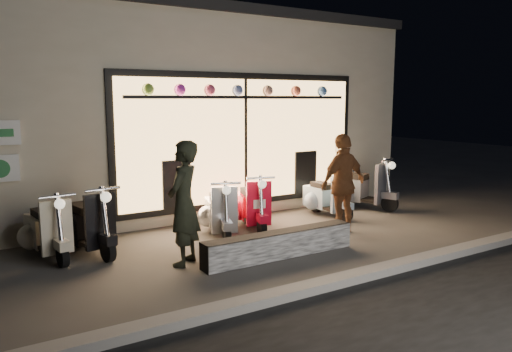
{
  "coord_description": "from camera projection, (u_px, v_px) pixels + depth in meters",
  "views": [
    {
      "loc": [
        -4.26,
        -6.62,
        2.36
      ],
      "look_at": [
        0.22,
        0.6,
        1.05
      ],
      "focal_mm": 35.0,
      "sensor_mm": 36.0,
      "label": 1
    }
  ],
  "objects": [
    {
      "name": "ground",
      "position": [
        264.0,
        245.0,
        8.14
      ],
      "size": [
        40.0,
        40.0,
        0.0
      ],
      "primitive_type": "plane",
      "color": "#383533",
      "rests_on": "ground"
    },
    {
      "name": "kerb",
      "position": [
        347.0,
        279.0,
        6.45
      ],
      "size": [
        40.0,
        0.25,
        0.12
      ],
      "primitive_type": "cube",
      "color": "slate",
      "rests_on": "ground"
    },
    {
      "name": "shop_building",
      "position": [
        152.0,
        110.0,
        12.01
      ],
      "size": [
        10.2,
        6.23,
        4.2
      ],
      "color": "beige",
      "rests_on": "ground"
    },
    {
      "name": "graffiti_barrier",
      "position": [
        279.0,
        244.0,
        7.5
      ],
      "size": [
        2.53,
        0.28,
        0.4
      ],
      "primitive_type": "cube",
      "color": "black",
      "rests_on": "ground"
    },
    {
      "name": "scooter_silver",
      "position": [
        220.0,
        212.0,
        8.81
      ],
      "size": [
        0.73,
        1.37,
        0.98
      ],
      "rotation": [
        0.0,
        0.0,
        -0.32
      ],
      "color": "black",
      "rests_on": "ground"
    },
    {
      "name": "scooter_red",
      "position": [
        251.0,
        205.0,
        9.29
      ],
      "size": [
        0.71,
        1.4,
        1.0
      ],
      "rotation": [
        0.0,
        0.0,
        -0.29
      ],
      "color": "black",
      "rests_on": "ground"
    },
    {
      "name": "scooter_black",
      "position": [
        85.0,
        224.0,
        7.81
      ],
      "size": [
        0.64,
        1.47,
        1.04
      ],
      "rotation": [
        0.0,
        0.0,
        0.18
      ],
      "color": "black",
      "rests_on": "ground"
    },
    {
      "name": "scooter_cream",
      "position": [
        46.0,
        230.0,
        7.58
      ],
      "size": [
        0.55,
        1.39,
        0.99
      ],
      "rotation": [
        0.0,
        0.0,
        0.12
      ],
      "color": "black",
      "rests_on": "ground"
    },
    {
      "name": "scooter_blue",
      "position": [
        324.0,
        196.0,
        10.28
      ],
      "size": [
        0.42,
        1.3,
        0.94
      ],
      "rotation": [
        0.0,
        0.0,
        0.0
      ],
      "color": "black",
      "rests_on": "ground"
    },
    {
      "name": "scooter_grey",
      "position": [
        356.0,
        188.0,
        10.96
      ],
      "size": [
        0.84,
        1.48,
        1.07
      ],
      "rotation": [
        0.0,
        0.0,
        0.38
      ],
      "color": "black",
      "rests_on": "ground"
    },
    {
      "name": "man",
      "position": [
        184.0,
        203.0,
        7.09
      ],
      "size": [
        0.77,
        0.76,
        1.79
      ],
      "primitive_type": "imported",
      "rotation": [
        0.0,
        0.0,
        3.91
      ],
      "color": "black",
      "rests_on": "ground"
    },
    {
      "name": "woman",
      "position": [
        343.0,
        184.0,
        8.79
      ],
      "size": [
        1.08,
        0.55,
        1.77
      ],
      "primitive_type": "imported",
      "rotation": [
        0.0,
        0.0,
        3.26
      ],
      "color": "brown",
      "rests_on": "ground"
    }
  ]
}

